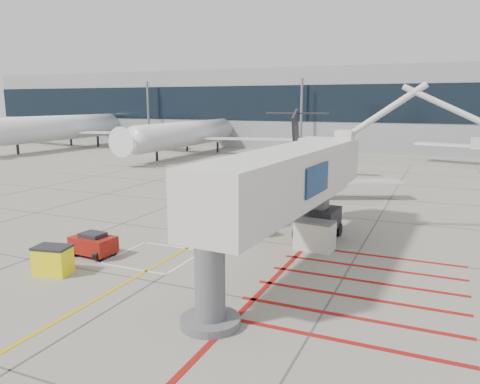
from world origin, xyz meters
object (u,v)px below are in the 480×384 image
at_px(pushback_tug, 93,244).
at_px(regional_jet, 264,160).
at_px(spill_bin, 53,260).
at_px(jet_bridge, 280,192).

bearing_deg(pushback_tug, regional_jet, 79.65).
height_order(regional_jet, spill_bin, regional_jet).
bearing_deg(spill_bin, pushback_tug, 80.92).
height_order(regional_jet, pushback_tug, regional_jet).
height_order(jet_bridge, spill_bin, jet_bridge).
distance_m(jet_bridge, spill_bin, 11.54).
bearing_deg(regional_jet, pushback_tug, -110.80).
relative_size(jet_bridge, pushback_tug, 8.45).
relative_size(regional_jet, pushback_tug, 11.97).
bearing_deg(regional_jet, spill_bin, -108.23).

